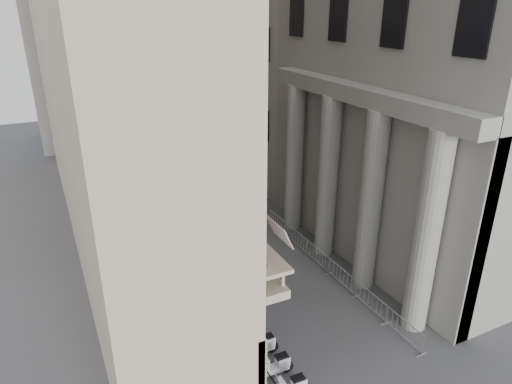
% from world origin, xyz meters
% --- Properties ---
extents(far_building, '(22.00, 10.00, 30.00)m').
position_xyz_m(far_building, '(0.00, 48.00, 15.00)').
color(far_building, '#A3A09A').
rests_on(far_building, ground).
extents(iron_fence, '(0.30, 28.00, 1.40)m').
position_xyz_m(iron_fence, '(-4.30, 18.00, 0.00)').
color(iron_fence, black).
rests_on(iron_fence, ground).
extents(blue_awning, '(1.60, 3.00, 3.00)m').
position_xyz_m(blue_awning, '(4.15, 26.00, 0.00)').
color(blue_awning, navy).
rests_on(blue_awning, ground).
extents(scooter_1, '(1.41, 0.60, 1.50)m').
position_xyz_m(scooter_1, '(-3.50, 5.98, 0.00)').
color(scooter_1, white).
rests_on(scooter_1, ground).
extents(scooter_2, '(1.41, 0.60, 1.50)m').
position_xyz_m(scooter_2, '(-3.50, 7.34, 0.00)').
color(scooter_2, white).
rests_on(scooter_2, ground).
extents(scooter_3, '(1.41, 0.60, 1.50)m').
position_xyz_m(scooter_3, '(-3.50, 8.69, 0.00)').
color(scooter_3, white).
rests_on(scooter_3, ground).
extents(scooter_4, '(1.41, 0.60, 1.50)m').
position_xyz_m(scooter_4, '(-3.50, 10.05, 0.00)').
color(scooter_4, white).
rests_on(scooter_4, ground).
extents(scooter_5, '(1.41, 0.60, 1.50)m').
position_xyz_m(scooter_5, '(-3.50, 11.41, 0.00)').
color(scooter_5, white).
rests_on(scooter_5, ground).
extents(scooter_6, '(1.41, 0.60, 1.50)m').
position_xyz_m(scooter_6, '(-3.50, 12.77, 0.00)').
color(scooter_6, white).
rests_on(scooter_6, ground).
extents(scooter_7, '(1.41, 0.60, 1.50)m').
position_xyz_m(scooter_7, '(-3.50, 14.13, 0.00)').
color(scooter_7, white).
rests_on(scooter_7, ground).
extents(scooter_8, '(1.41, 0.60, 1.50)m').
position_xyz_m(scooter_8, '(-3.50, 15.49, 0.00)').
color(scooter_8, white).
rests_on(scooter_8, ground).
extents(scooter_9, '(1.41, 0.60, 1.50)m').
position_xyz_m(scooter_9, '(-3.50, 16.84, 0.00)').
color(scooter_9, white).
rests_on(scooter_9, ground).
extents(scooter_10, '(1.41, 0.60, 1.50)m').
position_xyz_m(scooter_10, '(-3.50, 18.20, 0.00)').
color(scooter_10, white).
rests_on(scooter_10, ground).
extents(scooter_11, '(1.41, 0.60, 1.50)m').
position_xyz_m(scooter_11, '(-3.50, 19.56, 0.00)').
color(scooter_11, white).
rests_on(scooter_11, ground).
extents(barrier_0, '(0.60, 2.40, 1.10)m').
position_xyz_m(barrier_0, '(3.08, 5.37, 0.00)').
color(barrier_0, '#AEB1B6').
rests_on(barrier_0, ground).
extents(barrier_1, '(0.60, 2.40, 1.10)m').
position_xyz_m(barrier_1, '(3.08, 7.87, 0.00)').
color(barrier_1, '#AEB1B6').
rests_on(barrier_1, ground).
extents(barrier_2, '(0.60, 2.40, 1.10)m').
position_xyz_m(barrier_2, '(3.08, 10.37, 0.00)').
color(barrier_2, '#AEB1B6').
rests_on(barrier_2, ground).
extents(barrier_3, '(0.60, 2.40, 1.10)m').
position_xyz_m(barrier_3, '(3.08, 12.87, 0.00)').
color(barrier_3, '#AEB1B6').
rests_on(barrier_3, ground).
extents(barrier_4, '(0.60, 2.40, 1.10)m').
position_xyz_m(barrier_4, '(3.08, 15.37, 0.00)').
color(barrier_4, '#AEB1B6').
rests_on(barrier_4, ground).
extents(barrier_5, '(0.60, 2.40, 1.10)m').
position_xyz_m(barrier_5, '(3.08, 17.87, 0.00)').
color(barrier_5, '#AEB1B6').
rests_on(barrier_5, ground).
extents(security_tent, '(3.55, 3.55, 2.89)m').
position_xyz_m(security_tent, '(-2.75, 20.03, 2.41)').
color(security_tent, white).
rests_on(security_tent, ground).
extents(street_lamp, '(2.70, 0.88, 8.47)m').
position_xyz_m(street_lamp, '(-3.87, 23.80, 5.06)').
color(street_lamp, gray).
rests_on(street_lamp, ground).
extents(info_kiosk, '(0.53, 0.91, 1.85)m').
position_xyz_m(info_kiosk, '(-4.19, 17.09, 0.93)').
color(info_kiosk, black).
rests_on(info_kiosk, ground).
extents(pedestrian_a, '(0.84, 0.66, 2.03)m').
position_xyz_m(pedestrian_a, '(-0.76, 25.06, 1.01)').
color(pedestrian_a, black).
rests_on(pedestrian_a, ground).
extents(pedestrian_b, '(0.96, 0.82, 1.72)m').
position_xyz_m(pedestrian_b, '(2.68, 31.65, 0.86)').
color(pedestrian_b, black).
rests_on(pedestrian_b, ground).
extents(pedestrian_c, '(0.92, 0.87, 1.58)m').
position_xyz_m(pedestrian_c, '(-1.71, 31.67, 0.79)').
color(pedestrian_c, black).
rests_on(pedestrian_c, ground).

